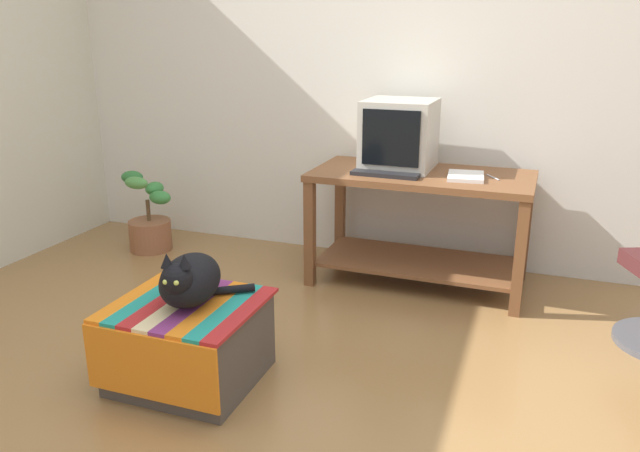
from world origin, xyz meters
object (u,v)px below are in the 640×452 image
object	(u,v)px
cat	(189,280)
keyboard	(386,173)
book	(466,176)
potted_plant	(149,223)
desk	(420,209)
ottoman_with_blanket	(189,342)
tv_monitor	(399,135)

from	to	relation	value
cat	keyboard	bearing A→B (deg)	59.06
book	potted_plant	distance (m)	2.25
desk	keyboard	distance (m)	0.33
potted_plant	keyboard	bearing A→B (deg)	-2.72
ottoman_with_blanket	book	bearing A→B (deg)	55.30
potted_plant	book	bearing A→B (deg)	0.24
desk	potted_plant	size ratio (longest dim) A/B	2.31
ottoman_with_blanket	tv_monitor	bearing A→B (deg)	70.24
tv_monitor	book	world-z (taller)	tv_monitor
tv_monitor	ottoman_with_blanket	bearing A→B (deg)	-109.07
book	tv_monitor	bearing A→B (deg)	156.18
keyboard	potted_plant	distance (m)	1.82
keyboard	ottoman_with_blanket	distance (m)	1.54
tv_monitor	book	size ratio (longest dim) A/B	1.70
desk	book	distance (m)	0.36
keyboard	ottoman_with_blanket	world-z (taller)	keyboard
tv_monitor	keyboard	size ratio (longest dim) A/B	1.09
keyboard	cat	distance (m)	1.46
desk	potted_plant	xyz separation A→B (m)	(-1.93, -0.06, -0.28)
ottoman_with_blanket	cat	bearing A→B (deg)	2.69
ottoman_with_blanket	potted_plant	size ratio (longest dim) A/B	1.10
tv_monitor	book	xyz separation A→B (m)	(0.43, -0.14, -0.19)
ottoman_with_blanket	cat	distance (m)	0.30
cat	potted_plant	world-z (taller)	cat
keyboard	potted_plant	size ratio (longest dim) A/B	0.70
cat	tv_monitor	bearing A→B (deg)	61.29
desk	tv_monitor	bearing A→B (deg)	153.56
book	ottoman_with_blanket	xyz separation A→B (m)	(-0.99, -1.44, -0.52)
desk	tv_monitor	size ratio (longest dim) A/B	3.00
book	cat	bearing A→B (deg)	-130.20
cat	ottoman_with_blanket	bearing A→B (deg)	172.95
keyboard	cat	xyz separation A→B (m)	(-0.52, -1.34, -0.22)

